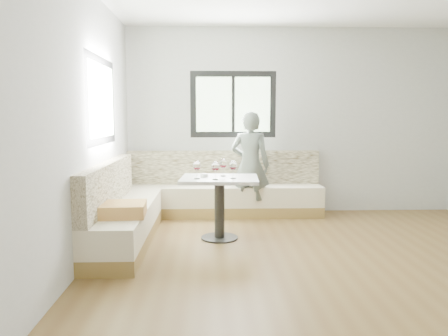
{
  "coord_description": "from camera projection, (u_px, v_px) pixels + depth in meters",
  "views": [
    {
      "loc": [
        -1.25,
        -4.17,
        1.49
      ],
      "look_at": [
        -1.08,
        1.08,
        0.85
      ],
      "focal_mm": 35.0,
      "sensor_mm": 36.0,
      "label": 1
    }
  ],
  "objects": [
    {
      "name": "room",
      "position": [
        330.0,
        123.0,
        4.27
      ],
      "size": [
        5.01,
        5.01,
        2.81
      ],
      "color": "brown",
      "rests_on": "ground"
    },
    {
      "name": "wine_glass_a",
      "position": [
        197.0,
        166.0,
        5.06
      ],
      "size": [
        0.1,
        0.1,
        0.21
      ],
      "color": "white",
      "rests_on": "table"
    },
    {
      "name": "wine_glass_c",
      "position": [
        233.0,
        166.0,
        5.09
      ],
      "size": [
        0.1,
        0.1,
        0.21
      ],
      "color": "white",
      "rests_on": "table"
    },
    {
      "name": "olive_ramekin",
      "position": [
        204.0,
        175.0,
        5.25
      ],
      "size": [
        0.1,
        0.1,
        0.04
      ],
      "color": "white",
      "rests_on": "table"
    },
    {
      "name": "banquette",
      "position": [
        185.0,
        201.0,
        5.87
      ],
      "size": [
        2.9,
        2.8,
        0.95
      ],
      "color": "olive",
      "rests_on": "ground"
    },
    {
      "name": "person",
      "position": [
        250.0,
        165.0,
        6.3
      ],
      "size": [
        0.64,
        0.5,
        1.54
      ],
      "primitive_type": "imported",
      "rotation": [
        0.0,
        0.0,
        2.89
      ],
      "color": "#5A635C",
      "rests_on": "ground"
    },
    {
      "name": "table",
      "position": [
        219.0,
        193.0,
        5.23
      ],
      "size": [
        0.95,
        0.76,
        0.75
      ],
      "rotation": [
        0.0,
        0.0,
        -0.06
      ],
      "color": "black",
      "rests_on": "ground"
    },
    {
      "name": "wine_glass_d",
      "position": [
        223.0,
        164.0,
        5.29
      ],
      "size": [
        0.1,
        0.1,
        0.21
      ],
      "color": "white",
      "rests_on": "table"
    },
    {
      "name": "wine_glass_b",
      "position": [
        215.0,
        167.0,
        4.99
      ],
      "size": [
        0.1,
        0.1,
        0.21
      ],
      "color": "white",
      "rests_on": "table"
    }
  ]
}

